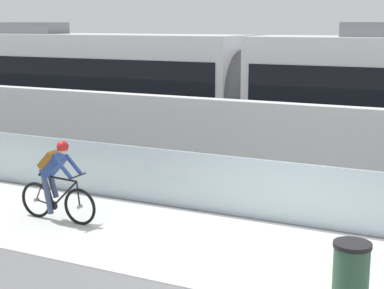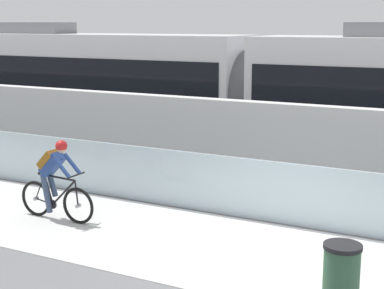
{
  "view_description": "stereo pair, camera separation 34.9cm",
  "coord_description": "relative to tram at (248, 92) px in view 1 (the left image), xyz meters",
  "views": [
    {
      "loc": [
        2.91,
        -8.84,
        3.79
      ],
      "look_at": [
        -2.56,
        2.35,
        1.25
      ],
      "focal_mm": 55.88,
      "sensor_mm": 36.0,
      "label": 1
    },
    {
      "loc": [
        3.23,
        -8.68,
        3.79
      ],
      "look_at": [
        -2.56,
        2.35,
        1.25
      ],
      "focal_mm": 55.88,
      "sensor_mm": 36.0,
      "label": 2
    }
  ],
  "objects": [
    {
      "name": "cyclist_on_bike",
      "position": [
        -1.31,
        -6.85,
        -1.09
      ],
      "size": [
        1.77,
        0.58,
        1.61
      ],
      "color": "black",
      "rests_on": "ground"
    },
    {
      "name": "trash_bin",
      "position": [
        4.56,
        -8.1,
        -1.41
      ],
      "size": [
        0.51,
        0.51,
        0.96
      ],
      "color": "#33593F",
      "rests_on": "ground"
    },
    {
      "name": "tram_rail_near",
      "position": [
        3.01,
        -0.72,
        -1.89
      ],
      "size": [
        32.0,
        0.08,
        0.01
      ],
      "primitive_type": "cube",
      "color": "#595654",
      "rests_on": "ground"
    },
    {
      "name": "tram",
      "position": [
        0.0,
        0.0,
        0.0
      ],
      "size": [
        22.56,
        2.54,
        3.81
      ],
      "color": "silver",
      "rests_on": "ground"
    },
    {
      "name": "bike_path_deck",
      "position": [
        3.01,
        -6.85,
        -1.89
      ],
      "size": [
        32.0,
        3.2,
        0.01
      ],
      "primitive_type": "cube",
      "color": "silver",
      "rests_on": "ground"
    },
    {
      "name": "ground_plane",
      "position": [
        3.01,
        -6.85,
        -1.89
      ],
      "size": [
        200.0,
        200.0,
        0.0
      ],
      "primitive_type": "plane",
      "color": "slate"
    },
    {
      "name": "concrete_barrier_wall",
      "position": [
        3.01,
        -3.2,
        -0.85
      ],
      "size": [
        32.0,
        0.36,
        2.08
      ],
      "primitive_type": "cube",
      "color": "silver",
      "rests_on": "ground"
    },
    {
      "name": "glass_parapet",
      "position": [
        3.01,
        -5.0,
        -1.29
      ],
      "size": [
        32.0,
        0.05,
        1.2
      ],
      "primitive_type": "cube",
      "color": "silver",
      "rests_on": "ground"
    },
    {
      "name": "tram_rail_far",
      "position": [
        3.01,
        0.72,
        -1.89
      ],
      "size": [
        32.0,
        0.08,
        0.01
      ],
      "primitive_type": "cube",
      "color": "#595654",
      "rests_on": "ground"
    }
  ]
}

